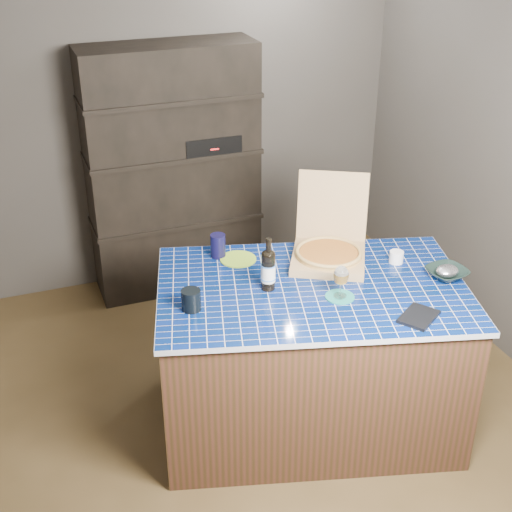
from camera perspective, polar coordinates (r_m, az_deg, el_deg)
name	(u,v)px	position (r m, az deg, el deg)	size (l,w,h in m)	color
room	(246,210)	(3.67, -0.82, 3.74)	(3.50, 3.50, 3.50)	brown
shelving_unit	(174,172)	(5.15, -6.60, 6.72)	(1.20, 0.41, 1.80)	black
kitchen_island	(310,355)	(3.95, 4.31, -7.92)	(1.82, 1.41, 0.88)	#4B281D
pizza_box	(329,250)	(3.94, 5.85, 0.44)	(0.58, 0.61, 0.43)	tan
mead_bottle	(268,269)	(3.63, 0.98, -1.07)	(0.08, 0.08, 0.29)	black
teal_trivet	(340,297)	(3.63, 6.72, -3.26)	(0.15, 0.15, 0.01)	#177B70
wine_glass	(341,276)	(3.57, 6.83, -1.60)	(0.08, 0.08, 0.17)	white
tumbler	(191,300)	(3.50, -5.21, -3.52)	(0.10, 0.10, 0.11)	black
dvd_case	(419,317)	(3.53, 12.89, -4.75)	(0.14, 0.20, 0.02)	black
bowl	(447,273)	(3.90, 15.03, -1.34)	(0.21, 0.21, 0.05)	black
foil_contents	(447,271)	(3.90, 15.05, -1.15)	(0.13, 0.11, 0.06)	silver
white_jar	(396,257)	(3.99, 11.16, -0.08)	(0.08, 0.08, 0.07)	white
navy_cup	(218,246)	(3.97, -3.06, 0.83)	(0.08, 0.08, 0.13)	black
green_trivet	(238,259)	(3.96, -1.43, -0.24)	(0.20, 0.20, 0.01)	#90C329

